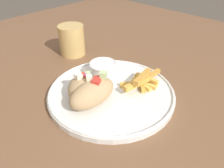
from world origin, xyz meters
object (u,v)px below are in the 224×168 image
Objects in this scene: pita_sandwich_far at (85,88)px; water_glass at (72,41)px; plate at (112,92)px; pita_sandwich_near at (93,93)px; sauce_ramekin at (103,69)px; fries_pile at (142,81)px.

pita_sandwich_far is 0.27m from water_glass.
pita_sandwich_far is at bearing 155.12° from plate.
water_glass is at bearing 73.05° from plate.
pita_sandwich_far is (-0.06, 0.03, 0.03)m from plate.
pita_sandwich_near is 0.12m from sauce_ramekin.
pita_sandwich_near is 0.03m from pita_sandwich_far.
plate is at bearing 150.62° from fries_pile.
fries_pile is (0.13, -0.04, -0.02)m from pita_sandwich_near.
fries_pile reaches higher than plate.
fries_pile is at bearing -17.08° from pita_sandwich_near.
pita_sandwich_far reaches higher than plate.
pita_sandwich_far is at bearing -159.26° from sauce_ramekin.
sauce_ramekin is at bearing 108.50° from fries_pile.
pita_sandwich_near is at bearing -119.01° from water_glass.
sauce_ramekin is 0.19m from water_glass.
water_glass reaches higher than pita_sandwich_near.
plate is 0.07m from pita_sandwich_far.
pita_sandwich_near reaches higher than plate.
water_glass is at bearing 59.90° from pita_sandwich_near.
fries_pile is 1.85× the size of sauce_ramekin.
water_glass is (0.01, 0.29, 0.02)m from fries_pile.
water_glass is at bearing 8.25° from pita_sandwich_far.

